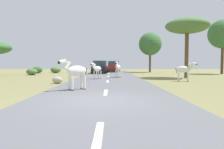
{
  "coord_description": "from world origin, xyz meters",
  "views": [
    {
      "loc": [
        0.48,
        -7.72,
        1.41
      ],
      "look_at": [
        0.57,
        6.75,
        0.64
      ],
      "focal_mm": 33.42,
      "sensor_mm": 36.0,
      "label": 1
    }
  ],
  "objects_px": {
    "car_0": "(113,67)",
    "rock_0": "(57,80)",
    "zebra_0": "(118,68)",
    "zebra_3": "(97,69)",
    "bush_1": "(56,70)",
    "bush_2": "(32,72)",
    "tree_4": "(150,44)",
    "zebra_2": "(75,71)",
    "bush_0": "(37,70)",
    "car_1": "(100,67)",
    "tree_6": "(187,27)",
    "tree_2": "(223,34)",
    "zebra_1": "(185,70)"
  },
  "relations": [
    {
      "from": "car_0",
      "to": "tree_6",
      "type": "xyz_separation_m",
      "value": [
        6.92,
        -13.91,
        4.07
      ]
    },
    {
      "from": "zebra_2",
      "to": "bush_2",
      "type": "bearing_deg",
      "value": -13.68
    },
    {
      "from": "bush_0",
      "to": "tree_6",
      "type": "bearing_deg",
      "value": -29.56
    },
    {
      "from": "bush_0",
      "to": "bush_2",
      "type": "relative_size",
      "value": 1.15
    },
    {
      "from": "zebra_0",
      "to": "car_0",
      "type": "relative_size",
      "value": 0.38
    },
    {
      "from": "zebra_1",
      "to": "zebra_0",
      "type": "bearing_deg",
      "value": -109.97
    },
    {
      "from": "zebra_0",
      "to": "zebra_3",
      "type": "xyz_separation_m",
      "value": [
        -1.9,
        -1.96,
        -0.08
      ]
    },
    {
      "from": "bush_1",
      "to": "bush_2",
      "type": "height_order",
      "value": "bush_1"
    },
    {
      "from": "car_1",
      "to": "bush_0",
      "type": "height_order",
      "value": "car_1"
    },
    {
      "from": "zebra_2",
      "to": "bush_2",
      "type": "relative_size",
      "value": 1.21
    },
    {
      "from": "car_0",
      "to": "tree_2",
      "type": "distance_m",
      "value": 16.35
    },
    {
      "from": "tree_4",
      "to": "bush_0",
      "type": "relative_size",
      "value": 4.08
    },
    {
      "from": "car_1",
      "to": "tree_2",
      "type": "xyz_separation_m",
      "value": [
        16.22,
        -1.48,
        4.4
      ]
    },
    {
      "from": "zebra_0",
      "to": "rock_0",
      "type": "distance_m",
      "value": 7.17
    },
    {
      "from": "car_1",
      "to": "tree_2",
      "type": "relative_size",
      "value": 0.62
    },
    {
      "from": "zebra_0",
      "to": "car_0",
      "type": "distance_m",
      "value": 13.72
    },
    {
      "from": "tree_4",
      "to": "zebra_2",
      "type": "bearing_deg",
      "value": -109.81
    },
    {
      "from": "zebra_2",
      "to": "car_1",
      "type": "xyz_separation_m",
      "value": [
        0.3,
        18.29,
        -0.16
      ]
    },
    {
      "from": "zebra_1",
      "to": "bush_2",
      "type": "xyz_separation_m",
      "value": [
        -15.4,
        9.02,
        -0.53
      ]
    },
    {
      "from": "car_0",
      "to": "rock_0",
      "type": "relative_size",
      "value": 6.25
    },
    {
      "from": "rock_0",
      "to": "tree_4",
      "type": "bearing_deg",
      "value": 61.42
    },
    {
      "from": "rock_0",
      "to": "car_0",
      "type": "bearing_deg",
      "value": 77.98
    },
    {
      "from": "zebra_3",
      "to": "bush_2",
      "type": "height_order",
      "value": "zebra_3"
    },
    {
      "from": "bush_1",
      "to": "bush_2",
      "type": "bearing_deg",
      "value": -103.63
    },
    {
      "from": "tree_6",
      "to": "car_0",
      "type": "bearing_deg",
      "value": 116.44
    },
    {
      "from": "car_1",
      "to": "bush_1",
      "type": "xyz_separation_m",
      "value": [
        -6.7,
        2.14,
        -0.4
      ]
    },
    {
      "from": "car_0",
      "to": "zebra_2",
      "type": "bearing_deg",
      "value": 80.62
    },
    {
      "from": "zebra_3",
      "to": "rock_0",
      "type": "relative_size",
      "value": 2.05
    },
    {
      "from": "tree_6",
      "to": "rock_0",
      "type": "height_order",
      "value": "tree_6"
    },
    {
      "from": "zebra_1",
      "to": "zebra_3",
      "type": "distance_m",
      "value": 7.26
    },
    {
      "from": "zebra_3",
      "to": "car_1",
      "type": "height_order",
      "value": "car_1"
    },
    {
      "from": "zebra_2",
      "to": "rock_0",
      "type": "relative_size",
      "value": 2.26
    },
    {
      "from": "tree_6",
      "to": "zebra_3",
      "type": "bearing_deg",
      "value": -168.24
    },
    {
      "from": "car_0",
      "to": "bush_2",
      "type": "xyz_separation_m",
      "value": [
        -9.94,
        -8.54,
        -0.45
      ]
    },
    {
      "from": "zebra_0",
      "to": "zebra_2",
      "type": "xyz_separation_m",
      "value": [
        -2.5,
        -9.56,
        0.01
      ]
    },
    {
      "from": "bush_0",
      "to": "bush_2",
      "type": "xyz_separation_m",
      "value": [
        1.08,
        -4.8,
        -0.06
      ]
    },
    {
      "from": "zebra_2",
      "to": "bush_0",
      "type": "relative_size",
      "value": 1.05
    },
    {
      "from": "car_1",
      "to": "tree_4",
      "type": "bearing_deg",
      "value": -149.54
    },
    {
      "from": "zebra_3",
      "to": "zebra_0",
      "type": "bearing_deg",
      "value": -101.96
    },
    {
      "from": "zebra_0",
      "to": "car_1",
      "type": "distance_m",
      "value": 9.01
    },
    {
      "from": "tree_2",
      "to": "bush_0",
      "type": "bearing_deg",
      "value": 173.88
    },
    {
      "from": "tree_2",
      "to": "tree_4",
      "type": "height_order",
      "value": "tree_2"
    },
    {
      "from": "car_1",
      "to": "rock_0",
      "type": "distance_m",
      "value": 14.5
    },
    {
      "from": "bush_2",
      "to": "zebra_0",
      "type": "bearing_deg",
      "value": -26.74
    },
    {
      "from": "zebra_3",
      "to": "bush_1",
      "type": "bearing_deg",
      "value": -29.27
    },
    {
      "from": "bush_2",
      "to": "rock_0",
      "type": "distance_m",
      "value": 12.24
    },
    {
      "from": "zebra_0",
      "to": "bush_0",
      "type": "bearing_deg",
      "value": -27.4
    },
    {
      "from": "car_0",
      "to": "tree_6",
      "type": "relative_size",
      "value": 0.78
    },
    {
      "from": "zebra_2",
      "to": "car_0",
      "type": "height_order",
      "value": "car_0"
    },
    {
      "from": "car_0",
      "to": "bush_1",
      "type": "distance_m",
      "value": 9.03
    }
  ]
}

